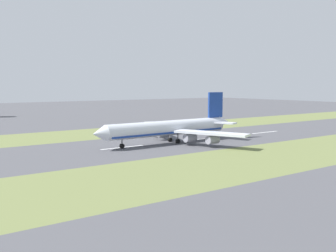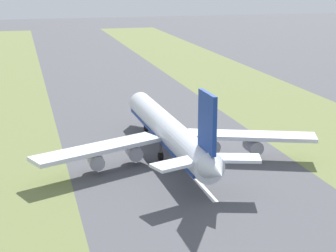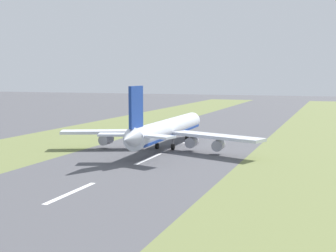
% 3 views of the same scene
% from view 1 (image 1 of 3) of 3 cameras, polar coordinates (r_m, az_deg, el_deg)
% --- Properties ---
extents(ground_plane, '(800.00, 800.00, 0.00)m').
position_cam_1_polar(ground_plane, '(161.19, 0.58, -2.36)').
color(ground_plane, '#4C4C51').
extents(grass_median_west, '(40.00, 600.00, 0.01)m').
position_cam_1_polar(grass_median_west, '(128.17, 12.59, -4.69)').
color(grass_median_west, olive).
rests_on(grass_median_west, ground).
extents(grass_median_east, '(40.00, 600.00, 0.01)m').
position_cam_1_polar(grass_median_east, '(198.96, -7.10, -0.80)').
color(grass_median_east, olive).
rests_on(grass_median_east, ground).
extents(centreline_dash_near, '(1.20, 18.00, 0.01)m').
position_cam_1_polar(centreline_dash_near, '(199.84, 13.86, -0.90)').
color(centreline_dash_near, silver).
rests_on(centreline_dash_near, ground).
extents(centreline_dash_mid, '(1.20, 18.00, 0.01)m').
position_cam_1_polar(centreline_dash_mid, '(171.61, 5.14, -1.87)').
color(centreline_dash_mid, silver).
rests_on(centreline_dash_mid, ground).
extents(centreline_dash_far, '(1.20, 18.00, 0.01)m').
position_cam_1_polar(centreline_dash_far, '(148.86, -6.62, -3.10)').
color(centreline_dash_far, silver).
rests_on(centreline_dash_far, ground).
extents(airplane_main_jet, '(64.12, 67.10, 20.20)m').
position_cam_1_polar(airplane_main_jet, '(158.52, 0.55, -0.31)').
color(airplane_main_jet, silver).
rests_on(airplane_main_jet, ground).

